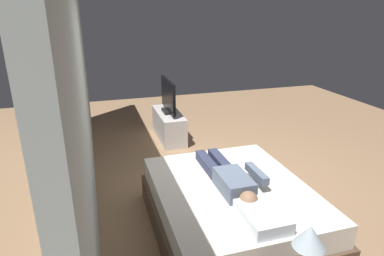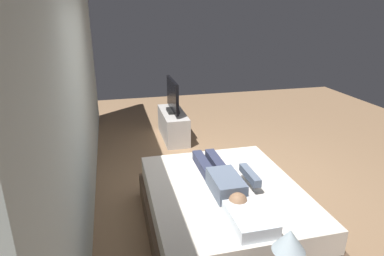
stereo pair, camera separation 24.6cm
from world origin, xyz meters
name	(u,v)px [view 1 (the left image)]	position (x,y,z in m)	size (l,w,h in m)	color
ground_plane	(222,188)	(0.00, 0.00, 0.00)	(10.00, 10.00, 0.00)	#8C6B4C
back_wall	(80,87)	(0.40, 1.66, 1.40)	(6.40, 0.10, 2.80)	silver
bed	(231,209)	(-0.86, 0.25, 0.26)	(1.94, 1.60, 0.54)	brown
pillow	(262,217)	(-1.51, 0.25, 0.60)	(0.48, 0.34, 0.12)	white
person	(230,178)	(-0.83, 0.26, 0.62)	(1.26, 0.46, 0.18)	slate
remote	(258,172)	(-0.68, -0.15, 0.55)	(0.15, 0.04, 0.02)	black
tv_stand	(169,125)	(1.96, 0.25, 0.25)	(1.10, 0.40, 0.50)	#B7B2AD
tv	(168,97)	(1.96, 0.25, 0.78)	(0.88, 0.20, 0.59)	black
lamp	(310,238)	(-2.13, 0.25, 0.85)	(0.22, 0.22, 0.42)	#59595B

